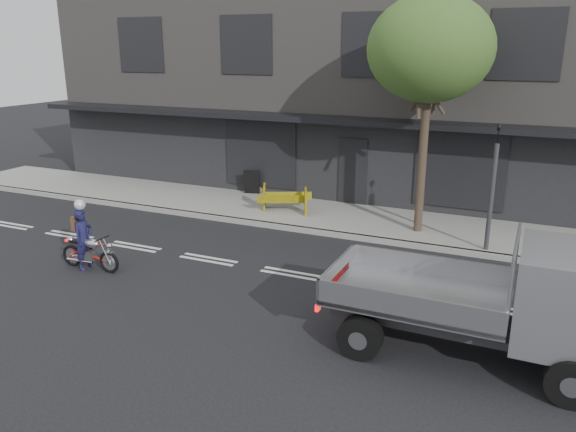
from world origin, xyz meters
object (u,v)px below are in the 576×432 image
(sandwich_board, at_px, (252,182))
(construction_barrier, at_px, (282,200))
(rider, at_px, (84,239))
(flatbed_ute, at_px, (544,299))
(street_tree, at_px, (430,49))
(traffic_light_pole, at_px, (492,195))
(motorcycle, at_px, (90,252))

(sandwich_board, bearing_deg, construction_barrier, -57.57)
(rider, bearing_deg, flatbed_ute, -93.26)
(street_tree, xyz_separation_m, flatbed_ute, (3.32, -6.36, -3.95))
(rider, bearing_deg, sandwich_board, -5.85)
(rider, bearing_deg, traffic_light_pole, -61.73)
(motorcycle, distance_m, rider, 0.34)
(construction_barrier, distance_m, sandwich_board, 2.74)
(construction_barrier, bearing_deg, rider, -114.46)
(street_tree, height_order, flatbed_ute, street_tree)
(motorcycle, bearing_deg, construction_barrier, 65.74)
(traffic_light_pole, xyz_separation_m, flatbed_ute, (1.32, -5.51, -0.32))
(street_tree, bearing_deg, motorcycle, -139.41)
(construction_barrier, bearing_deg, traffic_light_pole, -7.41)
(street_tree, xyz_separation_m, motorcycle, (-6.95, -5.95, -4.82))
(rider, bearing_deg, construction_barrier, -25.48)
(flatbed_ute, relative_size, sandwich_board, 5.59)
(flatbed_ute, bearing_deg, rider, 178.20)
(street_tree, distance_m, flatbed_ute, 8.19)
(flatbed_ute, height_order, construction_barrier, flatbed_ute)
(flatbed_ute, bearing_deg, sandwich_board, 140.55)
(sandwich_board, bearing_deg, street_tree, -31.54)
(motorcycle, bearing_deg, rider, 178.98)
(flatbed_ute, bearing_deg, street_tree, 118.00)
(motorcycle, xyz_separation_m, sandwich_board, (0.50, 7.75, 0.14))
(flatbed_ute, relative_size, construction_barrier, 3.20)
(street_tree, relative_size, construction_barrier, 4.27)
(motorcycle, distance_m, flatbed_ute, 10.31)
(street_tree, distance_m, rider, 10.30)
(traffic_light_pole, bearing_deg, sandwich_board, 162.57)
(motorcycle, distance_m, construction_barrier, 6.46)
(rider, xyz_separation_m, sandwich_board, (0.65, 7.75, -0.17))
(traffic_light_pole, height_order, motorcycle, traffic_light_pole)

